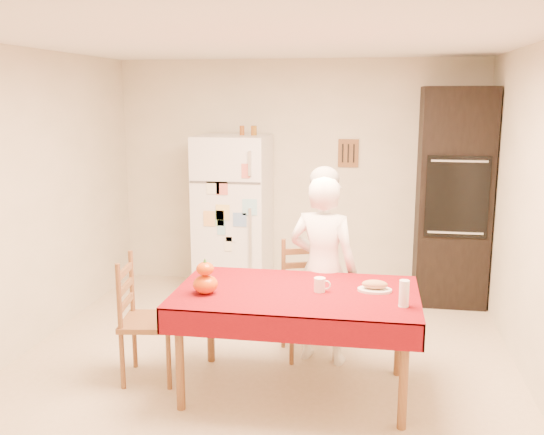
% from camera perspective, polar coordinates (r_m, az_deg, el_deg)
% --- Properties ---
extents(floor, '(4.50, 4.50, 0.00)m').
position_cam_1_polar(floor, '(4.91, -1.09, -14.04)').
color(floor, '#C5B28E').
rests_on(floor, ground).
extents(room_shell, '(4.02, 4.52, 2.51)m').
position_cam_1_polar(room_shell, '(4.47, -1.16, 5.11)').
color(room_shell, beige).
rests_on(room_shell, ground).
extents(refrigerator, '(0.75, 0.74, 1.70)m').
position_cam_1_polar(refrigerator, '(6.53, -3.66, 0.26)').
color(refrigerator, white).
rests_on(refrigerator, floor).
extents(oven_cabinet, '(0.70, 0.62, 2.20)m').
position_cam_1_polar(oven_cabinet, '(6.42, 16.66, 1.87)').
color(oven_cabinet, black).
rests_on(oven_cabinet, floor).
extents(dining_table, '(1.70, 1.00, 0.76)m').
position_cam_1_polar(dining_table, '(4.32, 2.30, -7.79)').
color(dining_table, brown).
rests_on(dining_table, floor).
extents(chair_far, '(0.53, 0.52, 0.95)m').
position_cam_1_polar(chair_far, '(5.05, 3.33, -7.12)').
color(chair_far, brown).
rests_on(chair_far, floor).
extents(chair_left, '(0.46, 0.47, 0.95)m').
position_cam_1_polar(chair_left, '(4.68, -12.24, -8.90)').
color(chair_left, brown).
rests_on(chair_left, floor).
extents(seated_woman, '(0.62, 0.48, 1.52)m').
position_cam_1_polar(seated_woman, '(4.83, 4.81, -4.88)').
color(seated_woman, white).
rests_on(seated_woman, floor).
extents(coffee_mug, '(0.08, 0.08, 0.10)m').
position_cam_1_polar(coffee_mug, '(4.27, 4.51, -6.33)').
color(coffee_mug, white).
rests_on(coffee_mug, dining_table).
extents(pumpkin_lower, '(0.17, 0.17, 0.13)m').
position_cam_1_polar(pumpkin_lower, '(4.25, -6.28, -6.26)').
color(pumpkin_lower, '#CF5704').
rests_on(pumpkin_lower, dining_table).
extents(pumpkin_upper, '(0.12, 0.12, 0.09)m').
position_cam_1_polar(pumpkin_upper, '(4.22, -6.32, -4.82)').
color(pumpkin_upper, '#C53C04').
rests_on(pumpkin_upper, pumpkin_lower).
extents(wine_glass, '(0.07, 0.07, 0.18)m').
position_cam_1_polar(wine_glass, '(4.06, 12.32, -6.99)').
color(wine_glass, white).
rests_on(wine_glass, dining_table).
extents(bread_plate, '(0.24, 0.24, 0.02)m').
position_cam_1_polar(bread_plate, '(4.34, 9.63, -6.74)').
color(bread_plate, silver).
rests_on(bread_plate, dining_table).
extents(bread_loaf, '(0.18, 0.10, 0.06)m').
position_cam_1_polar(bread_loaf, '(4.33, 9.65, -6.23)').
color(bread_loaf, '#A98453').
rests_on(bread_loaf, bread_plate).
extents(spice_jar_left, '(0.05, 0.05, 0.10)m').
position_cam_1_polar(spice_jar_left, '(6.45, -2.84, 8.19)').
color(spice_jar_left, '#934C1A').
rests_on(spice_jar_left, refrigerator).
extents(spice_jar_mid, '(0.05, 0.05, 0.10)m').
position_cam_1_polar(spice_jar_mid, '(6.42, -1.67, 8.18)').
color(spice_jar_mid, '#8C5C19').
rests_on(spice_jar_mid, refrigerator).
extents(spice_jar_right, '(0.05, 0.05, 0.10)m').
position_cam_1_polar(spice_jar_right, '(6.42, -1.77, 8.18)').
color(spice_jar_right, '#91531A').
rests_on(spice_jar_right, refrigerator).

